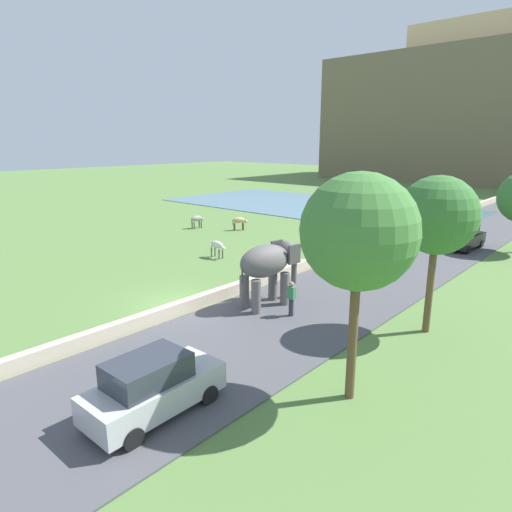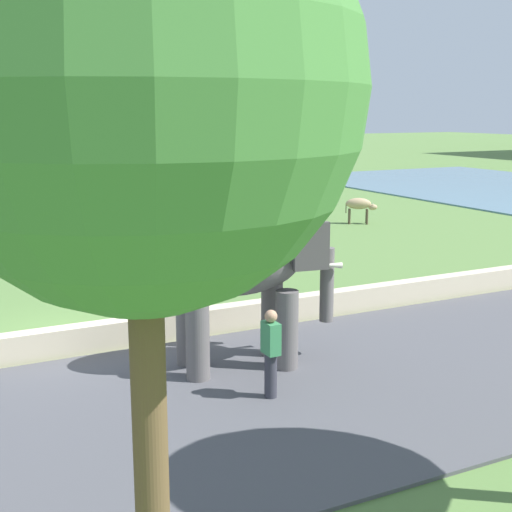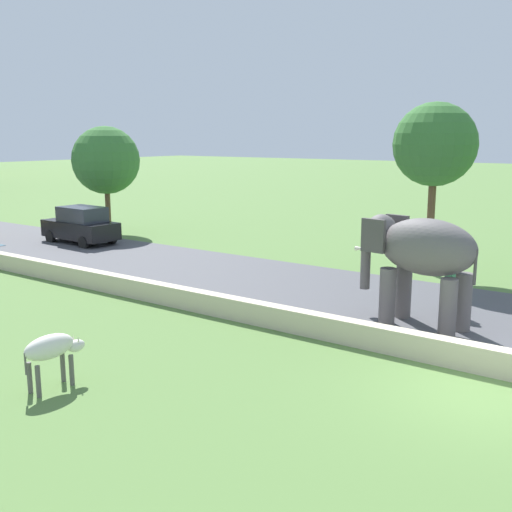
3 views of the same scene
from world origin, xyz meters
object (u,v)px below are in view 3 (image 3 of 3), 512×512
Objects in this scene: elephant at (419,253)px; car_black at (81,225)px; person_beside_elephant at (450,286)px; cow_white at (52,349)px.

elephant reaches higher than car_black.
elephant is at bearing 167.71° from person_beside_elephant.
car_black is (3.12, 17.87, -1.14)m from elephant.
elephant is 18.18m from car_black.
car_black is at bearing 49.63° from cow_white.
elephant is at bearing -99.89° from car_black.
cow_white is at bearing 151.33° from elephant.
person_beside_elephant is at bearing -12.29° from elephant.
cow_white is (-8.24, 4.51, -1.20)m from elephant.
person_beside_elephant is 0.40× the size of car_black.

